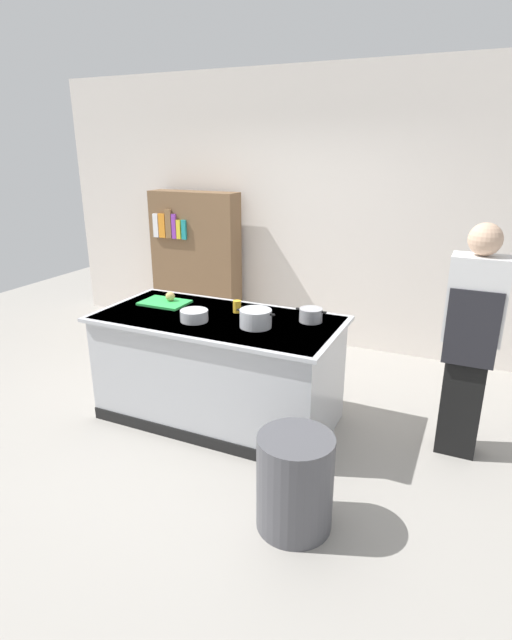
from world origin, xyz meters
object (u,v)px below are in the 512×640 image
(person_chef, at_px, (471,338))
(mixing_bowl, at_px, (194,316))
(onion, at_px, (170,296))
(trash_bin, at_px, (295,482))
(bookshelf, at_px, (196,263))
(sauce_pan, at_px, (311,315))
(juice_cup, at_px, (237,306))
(stock_pot, at_px, (256,318))

(person_chef, bearing_deg, mixing_bowl, 93.67)
(onion, height_order, trash_bin, onion)
(bookshelf, bearing_deg, sauce_pan, -38.42)
(sauce_pan, bearing_deg, trash_bin, -74.71)
(mixing_bowl, xyz_separation_m, juice_cup, (0.21, 0.33, 0.01))
(onion, bearing_deg, sauce_pan, 1.96)
(trash_bin, relative_size, bookshelf, 0.36)
(stock_pot, height_order, sauce_pan, stock_pot)
(onion, bearing_deg, trash_bin, -35.15)
(stock_pot, height_order, juice_cup, stock_pot)
(bookshelf, bearing_deg, person_chef, -25.36)
(sauce_pan, distance_m, bookshelf, 2.55)
(stock_pot, xyz_separation_m, bookshelf, (-1.66, 1.87, -0.12))
(stock_pot, bearing_deg, person_chef, 14.37)
(stock_pot, xyz_separation_m, trash_bin, (0.66, -0.87, -0.66))
(mixing_bowl, relative_size, juice_cup, 2.17)
(sauce_pan, height_order, bookshelf, bookshelf)
(onion, relative_size, sauce_pan, 0.33)
(sauce_pan, distance_m, person_chef, 1.15)
(juice_cup, xyz_separation_m, person_chef, (1.77, 0.13, -0.04))
(mixing_bowl, height_order, bookshelf, bookshelf)
(onion, bearing_deg, stock_pot, -14.77)
(stock_pot, relative_size, sauce_pan, 1.26)
(mixing_bowl, xyz_separation_m, person_chef, (1.98, 0.46, -0.03))
(sauce_pan, distance_m, mixing_bowl, 0.91)
(onion, xyz_separation_m, juice_cup, (0.64, 0.01, -0.01))
(mixing_bowl, height_order, juice_cup, juice_cup)
(trash_bin, xyz_separation_m, bookshelf, (-2.31, 2.74, 0.55))
(person_chef, xyz_separation_m, bookshelf, (-3.15, 1.49, -0.06))
(onion, relative_size, stock_pot, 0.26)
(stock_pot, distance_m, mixing_bowl, 0.50)
(stock_pot, height_order, person_chef, person_chef)
(mixing_bowl, bearing_deg, stock_pot, 9.08)
(onion, bearing_deg, mixing_bowl, -36.44)
(juice_cup, bearing_deg, trash_bin, -50.10)
(person_chef, bearing_deg, stock_pot, 94.96)
(trash_bin, xyz_separation_m, person_chef, (0.83, 1.25, 0.61))
(person_chef, bearing_deg, onion, 83.83)
(trash_bin, height_order, bookshelf, bookshelf)
(trash_bin, distance_m, person_chef, 1.62)
(mixing_bowl, distance_m, trash_bin, 1.53)
(mixing_bowl, bearing_deg, sauce_pan, 23.83)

